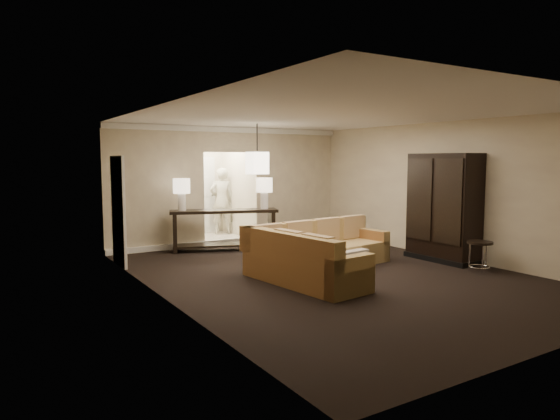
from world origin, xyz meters
TOP-DOWN VIEW (x-y plane):
  - ground at (0.00, 0.00)m, footprint 8.00×8.00m
  - wall_back at (0.00, 4.00)m, footprint 6.00×0.04m
  - wall_left at (-3.00, 0.00)m, footprint 0.04×8.00m
  - wall_right at (3.00, 0.00)m, footprint 0.04×8.00m
  - ceiling at (0.00, 0.00)m, footprint 6.00×8.00m
  - crown_molding at (0.00, 3.95)m, footprint 6.00×0.10m
  - baseboard at (0.00, 3.95)m, footprint 6.00×0.10m
  - side_door at (-2.97, 2.80)m, footprint 0.05×0.90m
  - foyer at (0.00, 5.34)m, footprint 1.44×2.02m
  - sectional_sofa at (-0.12, 0.24)m, footprint 3.05×2.61m
  - coffee_table at (0.38, 0.46)m, footprint 1.02×1.02m
  - console_table at (-0.57, 3.20)m, footprint 2.42×1.30m
  - armoire at (2.68, -0.12)m, footprint 0.64×1.49m
  - drink_table at (2.40, -1.20)m, footprint 0.45×0.45m
  - table_lamp_left at (-1.44, 3.50)m, footprint 0.37×0.37m
  - table_lamp_right at (0.29, 2.90)m, footprint 0.37×0.37m
  - pendant_light at (0.00, 2.70)m, footprint 0.38×0.38m
  - person at (0.45, 5.50)m, footprint 0.85×0.71m

SIDE VIEW (x-z plane):
  - ground at x=0.00m, z-range 0.00..0.00m
  - baseboard at x=0.00m, z-range 0.00..0.12m
  - coffee_table at x=0.38m, z-range 0.00..0.39m
  - sectional_sofa at x=-0.12m, z-range -0.09..0.79m
  - drink_table at x=2.40m, z-range 0.12..0.68m
  - console_table at x=-0.57m, z-range 0.09..1.00m
  - person at x=0.45m, z-range 0.00..2.00m
  - armoire at x=2.68m, z-range -0.04..2.10m
  - side_door at x=-2.97m, z-range 0.00..2.10m
  - foyer at x=0.00m, z-range -0.10..2.70m
  - table_lamp_left at x=-1.44m, z-range 1.03..1.73m
  - table_lamp_right at x=0.29m, z-range 1.03..1.73m
  - wall_back at x=0.00m, z-range 0.00..2.80m
  - wall_left at x=-3.00m, z-range 0.00..2.80m
  - wall_right at x=3.00m, z-range 0.00..2.80m
  - pendant_light at x=0.00m, z-range 1.41..2.50m
  - crown_molding at x=0.00m, z-range 2.67..2.79m
  - ceiling at x=0.00m, z-range 2.79..2.81m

